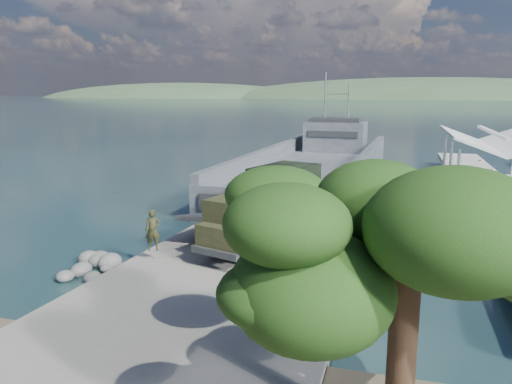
% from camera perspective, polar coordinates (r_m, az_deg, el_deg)
% --- Properties ---
extents(ground, '(1400.00, 1400.00, 0.00)m').
position_cam_1_polar(ground, '(21.51, -3.14, -10.42)').
color(ground, '#18313A').
rests_on(ground, ground).
extents(boat_ramp, '(10.00, 18.00, 0.50)m').
position_cam_1_polar(boat_ramp, '(20.54, -4.07, -10.77)').
color(boat_ramp, gray).
rests_on(boat_ramp, ground).
extents(shoreline_rocks, '(3.20, 5.60, 0.90)m').
position_cam_1_polar(shoreline_rocks, '(24.52, -16.72, -8.11)').
color(shoreline_rocks, '#4F4F4D').
rests_on(shoreline_rocks, ground).
extents(distant_headlands, '(1000.00, 240.00, 48.00)m').
position_cam_1_polar(distant_headlands, '(580.54, 20.45, 9.96)').
color(distant_headlands, '#385434').
rests_on(distant_headlands, ground).
extents(pier, '(6.40, 44.00, 6.10)m').
position_cam_1_polar(pier, '(38.71, 25.19, 0.83)').
color(pier, '#A6A69C').
rests_on(pier, ground).
extents(landing_craft, '(10.65, 36.69, 10.79)m').
position_cam_1_polar(landing_craft, '(43.86, 6.71, 2.03)').
color(landing_craft, '#40454C').
rests_on(landing_craft, ground).
extents(military_truck, '(4.77, 8.43, 3.75)m').
position_cam_1_polar(military_truck, '(24.69, 1.57, -1.75)').
color(military_truck, black).
rests_on(military_truck, boat_ramp).
extents(soldier, '(0.80, 0.66, 1.89)m').
position_cam_1_polar(soldier, '(23.20, -11.68, -5.22)').
color(soldier, black).
rests_on(soldier, boat_ramp).
extents(sailboat_near, '(2.36, 5.69, 6.72)m').
position_cam_1_polar(sailboat_near, '(47.09, 27.20, 0.83)').
color(sailboat_near, white).
rests_on(sailboat_near, ground).
extents(overhang_tree, '(7.28, 6.71, 6.61)m').
position_cam_1_polar(overhang_tree, '(10.28, 14.36, -4.19)').
color(overhang_tree, '#361F15').
rests_on(overhang_tree, ground).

